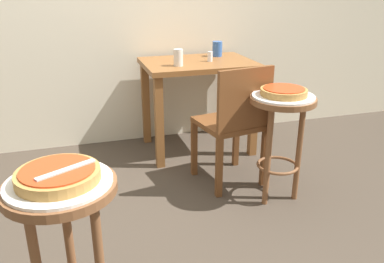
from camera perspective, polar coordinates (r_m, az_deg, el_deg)
ground_plane at (r=2.26m, az=-4.96°, el=-16.16°), size 6.00×6.00×0.00m
stool_foreground at (r=1.58m, az=-17.72°, el=-12.71°), size 0.40×0.40×0.69m
serving_plate_foreground at (r=1.49m, az=-18.49°, el=-6.90°), size 0.38×0.38×0.01m
pizza_foreground at (r=1.47m, az=-18.61°, el=-5.92°), size 0.29×0.29×0.05m
stool_middle at (r=2.55m, az=12.61°, el=1.06°), size 0.40×0.40×0.69m
serving_plate_middle at (r=2.49m, az=12.93°, el=4.95°), size 0.38×0.38×0.01m
pizza_middle at (r=2.49m, az=12.99°, el=5.58°), size 0.28×0.28×0.05m
dining_table at (r=3.25m, az=0.84°, el=7.63°), size 0.87×0.63×0.75m
cup_near_edge at (r=3.03m, az=-1.98°, el=10.53°), size 0.07×0.07×0.12m
cup_far_edge at (r=3.42m, az=3.63°, el=11.72°), size 0.08×0.08×0.12m
condiment_shaker at (r=3.20m, az=2.59°, el=10.67°), size 0.04×0.04×0.08m
wooden_chair at (r=2.69m, az=6.11°, el=1.46°), size 0.46×0.46×0.85m
pizza_server_knife at (r=1.44m, az=-17.55°, el=-5.21°), size 0.21×0.12×0.01m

